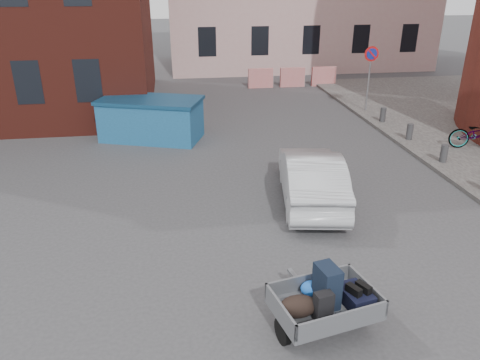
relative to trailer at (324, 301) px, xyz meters
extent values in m
plane|color=#38383A|center=(-0.08, 3.16, -0.61)|extent=(120.00, 120.00, 0.00)
cylinder|color=gray|center=(5.92, 12.66, 0.81)|extent=(0.07, 0.07, 2.60)
cylinder|color=red|center=(5.92, 12.64, 1.86)|extent=(0.60, 0.03, 0.60)
cylinder|color=navy|center=(5.92, 12.62, 1.86)|extent=(0.44, 0.03, 0.44)
cylinder|color=#3A3A3D|center=(5.92, 6.56, -0.21)|extent=(0.22, 0.22, 0.55)
cylinder|color=#3A3A3D|center=(5.92, 8.76, -0.21)|extent=(0.22, 0.22, 0.55)
cylinder|color=#3A3A3D|center=(5.92, 10.96, -0.21)|extent=(0.22, 0.22, 0.55)
cube|color=red|center=(2.42, 18.16, -0.11)|extent=(1.30, 0.18, 1.00)
cube|color=red|center=(4.12, 18.16, -0.11)|extent=(1.30, 0.18, 1.00)
cube|color=red|center=(5.82, 18.16, -0.11)|extent=(1.30, 0.18, 1.00)
cylinder|color=black|center=(-0.69, -0.15, -0.39)|extent=(0.19, 0.45, 0.44)
cylinder|color=black|center=(0.71, 0.16, -0.39)|extent=(0.19, 0.45, 0.44)
cube|color=slate|center=(0.01, 0.00, -0.15)|extent=(1.80, 1.42, 0.08)
cube|color=slate|center=(-0.75, -0.16, 0.03)|extent=(0.28, 1.08, 0.28)
cube|color=slate|center=(0.77, 0.17, 0.03)|extent=(0.28, 1.08, 0.28)
cube|color=slate|center=(-0.10, 0.52, 0.03)|extent=(1.57, 0.38, 0.28)
cube|color=slate|center=(0.12, -0.51, 0.03)|extent=(1.57, 0.38, 0.28)
cube|color=slate|center=(-0.18, 0.88, -0.21)|extent=(0.23, 0.70, 0.06)
cube|color=#141F31|center=(0.05, 0.06, 0.24)|extent=(0.39, 0.50, 0.70)
cube|color=black|center=(0.52, 0.01, 0.02)|extent=(0.52, 0.67, 0.25)
ellipsoid|color=black|center=(-0.47, -0.15, 0.07)|extent=(0.66, 0.48, 0.36)
cube|color=black|center=(-0.11, -0.28, 0.13)|extent=(0.31, 0.24, 0.48)
ellipsoid|color=blue|center=(-0.11, 0.33, 0.01)|extent=(0.42, 0.37, 0.24)
cube|color=black|center=(0.45, -0.05, 0.21)|extent=(0.22, 0.29, 0.13)
cube|color=black|center=(0.63, -0.01, 0.21)|extent=(0.22, 0.29, 0.13)
cube|color=#1F6095|center=(-2.97, 10.49, 0.07)|extent=(3.74, 2.71, 1.35)
cube|color=navy|center=(-2.97, 10.49, 0.80)|extent=(3.88, 2.85, 0.11)
imported|color=#B9BDC1|center=(1.19, 4.78, 0.06)|extent=(2.04, 4.23, 1.34)
imported|color=black|center=(7.70, 7.51, 0.02)|extent=(2.03, 1.21, 1.01)
camera|label=1|loc=(-2.21, -5.79, 4.74)|focal=35.00mm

